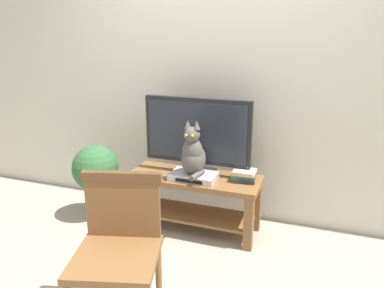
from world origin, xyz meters
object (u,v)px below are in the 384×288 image
tv_stand (194,193)px  tv (197,134)px  media_box (194,176)px  cat (193,154)px  book_stack (244,175)px  potted_plant (96,172)px  wooden_chair (119,240)px

tv_stand → tv: tv is taller
media_box → cat: bearing=-85.7°
tv → book_stack: bearing=-5.0°
media_box → potted_plant: potted_plant is taller
tv_stand → book_stack: 0.47m
tv → wooden_chair: 1.28m
tv_stand → potted_plant: potted_plant is taller
tv_stand → book_stack: book_stack is taller
book_stack → wooden_chair: bearing=-111.1°
potted_plant → wooden_chair: bearing=-50.7°
cat → potted_plant: cat is taller
tv_stand → potted_plant: 0.93m
wooden_chair → cat: bearing=86.5°
media_box → tv_stand: bearing=106.7°
tv → potted_plant: tv is taller
tv → book_stack: size_ratio=4.33×
cat → wooden_chair: 1.09m
tv_stand → potted_plant: (-0.92, -0.09, 0.10)m
cat → potted_plant: (-0.95, 0.00, -0.29)m
tv_stand → media_box: media_box is taller
book_stack → potted_plant: 1.35m
media_box → cat: cat is taller
media_box → potted_plant: (-0.94, -0.01, -0.09)m
wooden_chair → potted_plant: (-0.88, 1.08, -0.09)m
media_box → tv: bearing=98.3°
tv_stand → cat: cat is taller
cat → wooden_chair: bearing=-93.5°
book_stack → potted_plant: (-1.34, -0.13, -0.10)m
media_box → potted_plant: bearing=-179.2°
tv → wooden_chair: size_ratio=1.03×
tv → potted_plant: (-0.92, -0.16, -0.41)m
media_box → book_stack: size_ratio=1.78×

